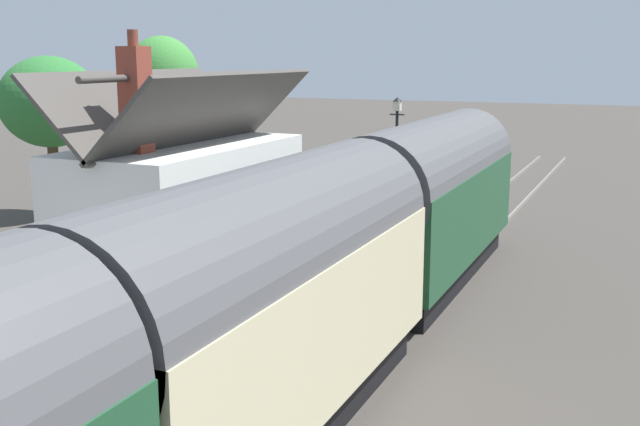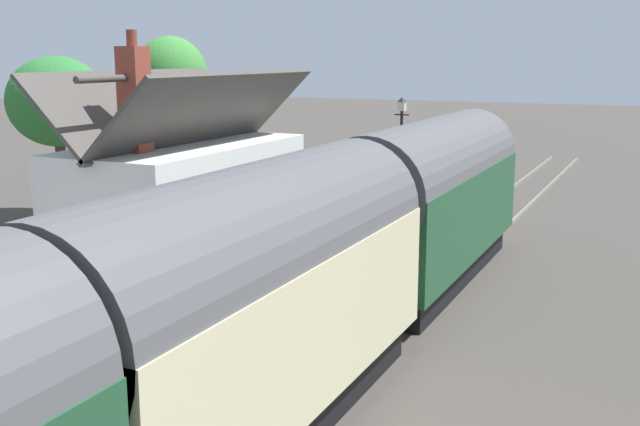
# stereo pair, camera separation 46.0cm
# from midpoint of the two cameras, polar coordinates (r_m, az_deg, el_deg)

# --- Properties ---
(ground_plane) EXTENTS (160.00, 160.00, 0.00)m
(ground_plane) POSITION_cam_midpoint_polar(r_m,az_deg,el_deg) (22.23, 5.69, -3.97)
(ground_plane) COLOR #423D38
(platform) EXTENTS (32.00, 5.97, 0.94)m
(platform) POSITION_cam_midpoint_polar(r_m,az_deg,el_deg) (23.60, -3.53, -1.83)
(platform) COLOR gray
(platform) RESTS_ON ground
(platform_edge_coping) EXTENTS (32.00, 0.36, 0.02)m
(platform_edge_coping) POSITION_cam_midpoint_polar(r_m,az_deg,el_deg) (22.38, 2.86, -1.31)
(platform_edge_coping) COLOR beige
(platform_edge_coping) RESTS_ON platform
(rail_near) EXTENTS (52.00, 0.08, 0.14)m
(rail_near) POSITION_cam_midpoint_polar(r_m,az_deg,el_deg) (21.79, 9.75, -4.21)
(rail_near) COLOR gray
(rail_near) RESTS_ON ground
(rail_far) EXTENTS (52.00, 0.08, 0.14)m
(rail_far) POSITION_cam_midpoint_polar(r_m,az_deg,el_deg) (22.16, 6.13, -3.84)
(rail_far) COLOR gray
(rail_far) RESTS_ON ground
(train) EXTENTS (27.72, 2.73, 4.32)m
(train) POSITION_cam_midpoint_polar(r_m,az_deg,el_deg) (12.34, -4.76, -6.06)
(train) COLOR black
(train) RESTS_ON ground
(station_building) EXTENTS (7.31, 3.65, 5.58)m
(station_building) POSITION_cam_midpoint_polar(r_m,az_deg,el_deg) (19.71, -10.73, 1.39)
(station_building) COLOR white
(station_building) RESTS_ON platform
(bench_by_lamp) EXTENTS (1.40, 0.44, 0.88)m
(bench_by_lamp) POSITION_cam_midpoint_polar(r_m,az_deg,el_deg) (25.70, 0.07, 1.46)
(bench_by_lamp) COLOR brown
(bench_by_lamp) RESTS_ON platform
(bench_near_building) EXTENTS (1.42, 0.49, 0.88)m
(bench_near_building) POSITION_cam_midpoint_polar(r_m,az_deg,el_deg) (29.61, 3.84, 2.79)
(bench_near_building) COLOR brown
(bench_near_building) RESTS_ON platform
(bench_mid_platform) EXTENTS (1.42, 0.50, 0.88)m
(bench_mid_platform) POSITION_cam_midpoint_polar(r_m,az_deg,el_deg) (32.37, 5.33, 3.52)
(bench_mid_platform) COLOR brown
(bench_mid_platform) RESTS_ON platform
(planter_bench_right) EXTENTS (0.43, 0.43, 0.70)m
(planter_bench_right) POSITION_cam_midpoint_polar(r_m,az_deg,el_deg) (16.62, -7.52, -4.66)
(planter_bench_right) COLOR teal
(planter_bench_right) RESTS_ON platform
(planter_edge_far) EXTENTS (1.02, 0.32, 0.66)m
(planter_edge_far) POSITION_cam_midpoint_polar(r_m,az_deg,el_deg) (24.91, -4.11, 0.73)
(planter_edge_far) COLOR #9E5138
(planter_edge_far) RESTS_ON platform
(planter_edge_near) EXTENTS (0.56, 0.56, 0.86)m
(planter_edge_near) POSITION_cam_midpoint_polar(r_m,az_deg,el_deg) (26.98, 4.31, 1.91)
(planter_edge_near) COLOR black
(planter_edge_near) RESTS_ON platform
(lamp_post_platform) EXTENTS (0.32, 0.50, 3.65)m
(lamp_post_platform) POSITION_cam_midpoint_polar(r_m,az_deg,el_deg) (26.08, 5.22, 6.16)
(lamp_post_platform) COLOR black
(lamp_post_platform) RESTS_ON platform
(station_sign_board) EXTENTS (0.96, 0.06, 1.57)m
(station_sign_board) POSITION_cam_midpoint_polar(r_m,az_deg,el_deg) (23.32, 2.21, 2.18)
(station_sign_board) COLOR black
(station_sign_board) RESTS_ON platform
(tree_far_right) EXTENTS (3.18, 3.15, 6.79)m
(tree_far_right) POSITION_cam_midpoint_polar(r_m,az_deg,el_deg) (34.38, -12.02, 9.91)
(tree_far_right) COLOR #4C3828
(tree_far_right) RESTS_ON ground
(tree_behind_building) EXTENTS (3.56, 3.67, 5.96)m
(tree_behind_building) POSITION_cam_midpoint_polar(r_m,az_deg,el_deg) (29.77, -19.88, 7.72)
(tree_behind_building) COLOR #4C3828
(tree_behind_building) RESTS_ON ground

